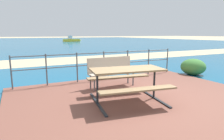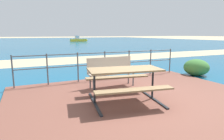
{
  "view_description": "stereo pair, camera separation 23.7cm",
  "coord_description": "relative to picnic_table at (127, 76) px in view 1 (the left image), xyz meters",
  "views": [
    {
      "loc": [
        -2.77,
        -3.85,
        1.67
      ],
      "look_at": [
        -0.13,
        1.44,
        0.56
      ],
      "focal_mm": 30.88,
      "sensor_mm": 36.0,
      "label": 1
    },
    {
      "loc": [
        -2.56,
        -3.95,
        1.67
      ],
      "look_at": [
        -0.13,
        1.44,
        0.56
      ],
      "focal_mm": 30.88,
      "sensor_mm": 36.0,
      "label": 2
    }
  ],
  "objects": [
    {
      "name": "beach_strip",
      "position": [
        0.45,
        8.35,
        -0.66
      ],
      "size": [
        54.01,
        3.57,
        0.01
      ],
      "primitive_type": "cube",
      "rotation": [
        0.0,
        0.0,
        0.0
      ],
      "color": "tan",
      "rests_on": "ground"
    },
    {
      "name": "picnic_table",
      "position": [
        0.0,
        0.0,
        0.0
      ],
      "size": [
        1.92,
        1.77,
        0.8
      ],
      "rotation": [
        0.0,
        0.0,
        -0.16
      ],
      "color": "#8C704C",
      "rests_on": "patio_paving"
    },
    {
      "name": "railing_fence",
      "position": [
        0.45,
        2.36,
        0.01
      ],
      "size": [
        5.94,
        0.04,
        1.0
      ],
      "color": "#4C5156",
      "rests_on": "patio_paving"
    },
    {
      "name": "ground_plane",
      "position": [
        0.45,
        0.0,
        -0.67
      ],
      "size": [
        240.0,
        240.0,
        0.0
      ],
      "primitive_type": "plane",
      "color": "tan"
    },
    {
      "name": "sea_water",
      "position": [
        0.45,
        40.0,
        -0.67
      ],
      "size": [
        90.0,
        90.0,
        0.01
      ],
      "primitive_type": "cube",
      "color": "#145B84",
      "rests_on": "ground"
    },
    {
      "name": "boat_mid",
      "position": [
        8.79,
        38.22,
        -0.26
      ],
      "size": [
        4.04,
        1.0,
        1.31
      ],
      "rotation": [
        0.0,
        0.0,
        0.0
      ],
      "color": "yellow",
      "rests_on": "sea_water"
    },
    {
      "name": "patio_paving",
      "position": [
        0.45,
        0.0,
        -0.64
      ],
      "size": [
        6.4,
        5.2,
        0.06
      ],
      "primitive_type": "cube",
      "color": "brown",
      "rests_on": "ground"
    },
    {
      "name": "park_bench",
      "position": [
        0.25,
        1.37,
        -0.07
      ],
      "size": [
        1.48,
        0.44,
        0.9
      ],
      "rotation": [
        0.0,
        0.0,
        0.02
      ],
      "color": "tan",
      "rests_on": "patio_paving"
    },
    {
      "name": "shrub_right",
      "position": [
        4.16,
        1.66,
        -0.34
      ],
      "size": [
        0.99,
        0.99,
        0.66
      ],
      "primitive_type": "ellipsoid",
      "color": "#427F38",
      "rests_on": "ground"
    }
  ]
}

